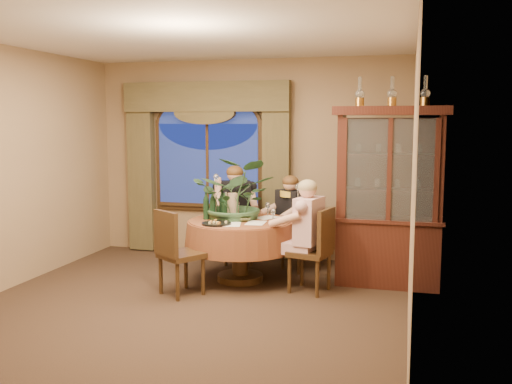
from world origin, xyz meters
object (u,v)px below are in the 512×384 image
(chair_right, at_px, (310,250))
(wine_bottle_5, at_px, (214,204))
(wine_bottle_1, at_px, (226,206))
(person_back, at_px, (235,215))
(oil_lamp_right, at_px, (425,91))
(oil_lamp_left, at_px, (360,92))
(olive_bowl, at_px, (244,219))
(person_pink, at_px, (309,236))
(wine_bottle_0, at_px, (225,206))
(person_scarf, at_px, (291,222))
(china_cabinet, at_px, (389,197))
(wine_bottle_2, at_px, (206,206))
(centerpiece_plant, at_px, (237,167))
(chair_back_right, at_px, (301,234))
(wine_bottle_4, at_px, (222,204))
(chair_front_left, at_px, (181,253))
(oil_lamp_center, at_px, (392,91))
(wine_bottle_3, at_px, (213,206))
(chair_back, at_px, (238,228))
(stoneware_vase, at_px, (233,206))
(dining_table, at_px, (240,251))

(chair_right, bearing_deg, wine_bottle_5, 90.18)
(wine_bottle_1, bearing_deg, person_back, 99.19)
(oil_lamp_right, bearing_deg, wine_bottle_1, -174.19)
(oil_lamp_left, relative_size, olive_bowl, 2.01)
(wine_bottle_5, bearing_deg, person_pink, -13.27)
(oil_lamp_right, height_order, olive_bowl, oil_lamp_right)
(olive_bowl, distance_m, wine_bottle_0, 0.29)
(person_back, xyz_separation_m, person_scarf, (0.80, -0.11, -0.05))
(china_cabinet, relative_size, person_pink, 1.63)
(person_scarf, distance_m, wine_bottle_2, 1.21)
(chair_right, height_order, olive_bowl, chair_right)
(centerpiece_plant, bearing_deg, person_scarf, 45.52)
(chair_back_right, height_order, wine_bottle_4, wine_bottle_4)
(chair_front_left, height_order, wine_bottle_1, wine_bottle_1)
(person_pink, distance_m, person_back, 1.57)
(chair_front_left, distance_m, olive_bowl, 0.89)
(person_back, relative_size, olive_bowl, 7.99)
(oil_lamp_center, bearing_deg, wine_bottle_2, -171.56)
(chair_back_right, distance_m, wine_bottle_3, 1.29)
(oil_lamp_left, height_order, chair_back_right, oil_lamp_left)
(china_cabinet, bearing_deg, wine_bottle_0, -171.24)
(person_scarf, bearing_deg, wine_bottle_1, 79.09)
(oil_lamp_right, distance_m, person_back, 2.95)
(chair_back, distance_m, chair_front_left, 1.56)
(oil_lamp_left, relative_size, wine_bottle_0, 1.03)
(person_back, bearing_deg, person_pink, 118.24)
(oil_lamp_left, height_order, person_scarf, oil_lamp_left)
(olive_bowl, bearing_deg, person_scarf, 61.24)
(centerpiece_plant, bearing_deg, wine_bottle_2, -152.11)
(wine_bottle_4, bearing_deg, person_scarf, 35.28)
(china_cabinet, relative_size, oil_lamp_center, 6.20)
(person_scarf, bearing_deg, oil_lamp_right, -160.36)
(stoneware_vase, distance_m, wine_bottle_0, 0.15)
(chair_front_left, bearing_deg, wine_bottle_2, 119.03)
(olive_bowl, bearing_deg, wine_bottle_0, 171.44)
(olive_bowl, height_order, wine_bottle_5, wine_bottle_5)
(wine_bottle_2, bearing_deg, oil_lamp_right, 7.23)
(person_back, relative_size, wine_bottle_0, 4.09)
(oil_lamp_center, distance_m, chair_front_left, 3.01)
(oil_lamp_left, distance_m, oil_lamp_center, 0.37)
(centerpiece_plant, distance_m, wine_bottle_1, 0.49)
(chair_back, xyz_separation_m, wine_bottle_0, (0.09, -0.87, 0.44))
(oil_lamp_right, xyz_separation_m, chair_front_left, (-2.58, -0.98, -1.80))
(stoneware_vase, xyz_separation_m, olive_bowl, (0.19, -0.18, -0.13))
(dining_table, relative_size, wine_bottle_4, 4.10)
(china_cabinet, height_order, wine_bottle_4, china_cabinet)
(chair_front_left, distance_m, person_pink, 1.45)
(oil_lamp_right, distance_m, stoneware_vase, 2.63)
(wine_bottle_0, bearing_deg, wine_bottle_5, 148.29)
(oil_lamp_right, relative_size, chair_right, 0.35)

